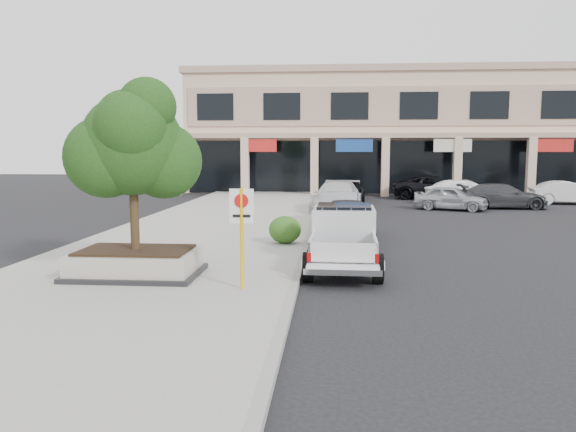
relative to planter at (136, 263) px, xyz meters
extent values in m
plane|color=black|center=(5.60, -0.45, -0.48)|extent=(120.00, 120.00, 0.00)
cube|color=gray|center=(0.10, 5.55, -0.40)|extent=(8.00, 52.00, 0.15)
cube|color=gray|center=(4.05, 5.55, -0.40)|extent=(0.20, 52.00, 0.15)
cube|color=#D3AE94|center=(13.60, 33.55, 4.02)|extent=(40.00, 10.00, 9.00)
cube|color=gray|center=(13.60, 33.55, 8.77)|extent=(40.40, 10.40, 0.50)
cube|color=gray|center=(13.60, 27.45, 3.82)|extent=(40.00, 2.20, 0.35)
cube|color=#D3AE94|center=(-6.40, 26.60, 1.62)|extent=(0.55, 0.55, 4.20)
cube|color=black|center=(13.60, 28.50, 1.52)|extent=(39.20, 0.08, 3.90)
cube|color=black|center=(0.00, 0.00, -0.27)|extent=(3.20, 2.20, 0.12)
cube|color=#A09286|center=(0.00, 0.00, 0.04)|extent=(3.00, 2.00, 0.50)
cube|color=black|center=(0.00, 0.00, 0.32)|extent=(2.70, 1.70, 0.06)
cylinder|color=#301E12|center=(0.00, 0.00, 1.45)|extent=(0.22, 0.22, 2.20)
sphere|color=#12350E|center=(0.00, 0.00, 2.95)|extent=(2.50, 2.50, 2.50)
sphere|color=#12350E|center=(0.70, 0.30, 2.55)|extent=(1.90, 1.90, 1.90)
sphere|color=#12350E|center=(-0.30, 0.50, 3.55)|extent=(1.60, 1.60, 1.60)
cylinder|color=#FFB60D|center=(2.90, -1.12, 0.82)|extent=(0.09, 0.09, 2.30)
cube|color=white|center=(2.90, -1.12, 1.57)|extent=(0.55, 0.03, 0.78)
cylinder|color=red|center=(2.90, -1.15, 1.69)|extent=(0.32, 0.02, 0.32)
ellipsoid|color=#234A15|center=(3.33, 5.15, 0.14)|extent=(1.10, 0.99, 0.93)
imported|color=#323438|center=(5.41, 7.07, 0.29)|extent=(2.15, 4.63, 1.53)
imported|color=#9B9DA2|center=(5.18, 10.46, 0.26)|extent=(1.63, 4.49, 1.47)
imported|color=silver|center=(5.15, 15.98, 0.34)|extent=(3.00, 5.89, 1.64)
imported|color=black|center=(5.62, 22.15, 0.27)|extent=(2.47, 5.35, 1.48)
imported|color=#A7AAAF|center=(11.40, 17.74, 0.19)|extent=(4.24, 2.95, 1.34)
imported|color=white|center=(12.82, 21.12, 0.25)|extent=(4.67, 2.77, 1.46)
imported|color=#313336|center=(14.51, 18.88, 0.23)|extent=(4.88, 2.04, 1.41)
imported|color=black|center=(11.78, 24.70, 0.30)|extent=(5.82, 3.13, 1.55)
imported|color=#9DA1A5|center=(14.13, 26.86, 0.20)|extent=(4.22, 2.62, 1.34)
imported|color=silver|center=(19.16, 21.75, 0.23)|extent=(4.36, 1.80, 1.40)
camera|label=1|loc=(4.95, -13.56, 2.84)|focal=35.00mm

